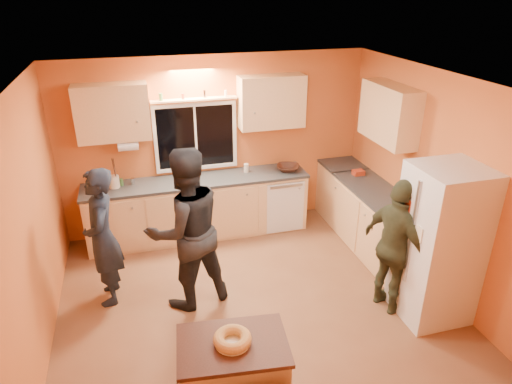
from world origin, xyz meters
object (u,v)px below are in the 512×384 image
object	(u,v)px
island	(234,382)
person_right	(396,248)
refrigerator	(439,245)
person_left	(103,238)
person_center	(186,230)

from	to	relation	value
island	person_right	world-z (taller)	person_right
person_right	island	bearing A→B (deg)	103.10
refrigerator	person_left	distance (m)	3.75
refrigerator	person_left	world-z (taller)	refrigerator
person_right	person_left	bearing A→B (deg)	58.90
person_center	person_right	world-z (taller)	person_center
refrigerator	person_right	distance (m)	0.45
person_center	person_left	bearing A→B (deg)	-34.26
island	person_center	world-z (taller)	person_center
person_left	person_center	bearing A→B (deg)	71.93
person_left	island	bearing A→B (deg)	27.21
refrigerator	island	bearing A→B (deg)	-162.22
island	person_left	bearing A→B (deg)	123.54
refrigerator	person_center	bearing A→B (deg)	159.82
person_center	person_right	size ratio (longest dim) A/B	1.20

